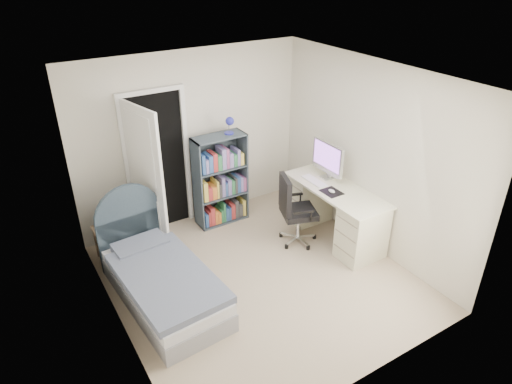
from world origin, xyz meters
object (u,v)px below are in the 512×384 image
bed (161,279)px  office_chair (293,207)px  floor_lamp (153,206)px  desk (334,210)px  nightstand (109,236)px  bookcase (221,183)px

bed → office_chair: bed is taller
floor_lamp → desk: size_ratio=0.86×
bed → desk: desk is taller
desk → office_chair: desk is taller
floor_lamp → desk: floor_lamp is taller
bed → nightstand: 1.09m
nightstand → desk: (2.82, -1.10, 0.06)m
bookcase → nightstand: bearing=-176.2°
bookcase → floor_lamp: bearing=-179.5°
nightstand → desk: 3.03m
office_chair → floor_lamp: bearing=147.7°
desk → bookcase: bearing=132.9°
bed → floor_lamp: size_ratio=1.38×
bookcase → bed: bearing=-140.5°
nightstand → floor_lamp: size_ratio=0.41×
floor_lamp → nightstand: bearing=-170.8°
nightstand → bookcase: (1.70, 0.11, 0.25)m
bed → bookcase: size_ratio=1.18×
bed → desk: (2.54, -0.05, 0.17)m
nightstand → floor_lamp: floor_lamp is taller
nightstand → desk: desk is taller
nightstand → bookcase: bookcase is taller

